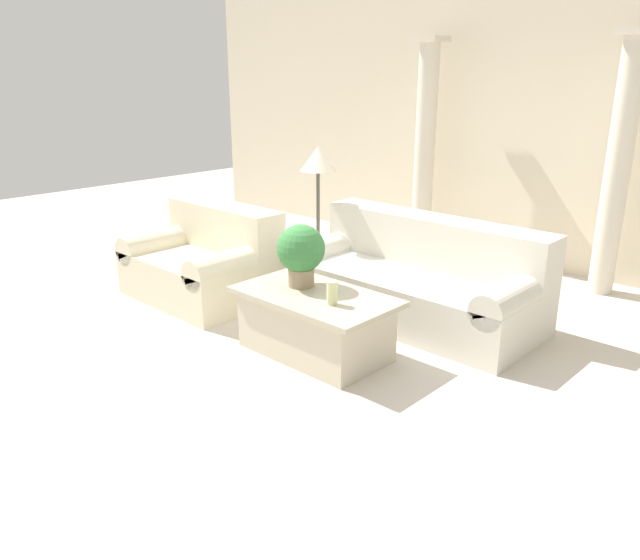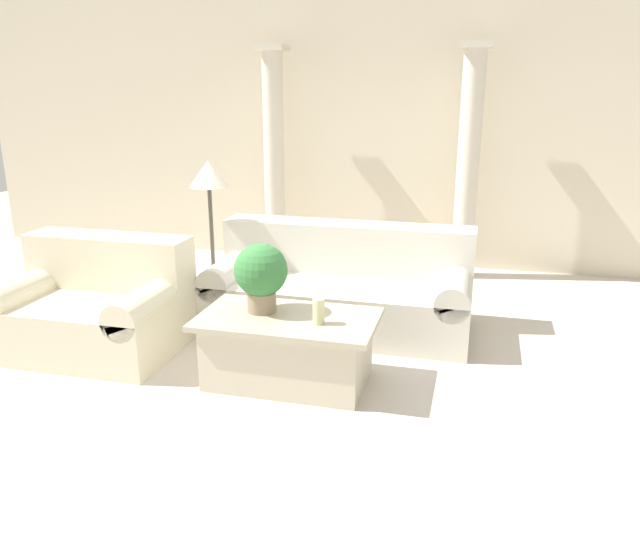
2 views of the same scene
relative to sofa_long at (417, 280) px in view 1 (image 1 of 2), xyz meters
name	(u,v)px [view 1 (image 1 of 2)]	position (x,y,z in m)	size (l,w,h in m)	color
ground_plane	(340,335)	(-0.21, -0.78, -0.34)	(16.00, 16.00, 0.00)	beige
wall_back	(523,119)	(-0.21, 2.19, 1.26)	(10.00, 0.06, 3.20)	beige
sofa_long	(417,280)	(0.00, 0.00, 0.00)	(2.23, 0.99, 0.87)	beige
loveseat	(206,261)	(-1.80, -0.95, 0.01)	(1.38, 0.99, 0.87)	beige
coffee_table	(315,323)	(-0.12, -1.18, -0.09)	(1.25, 0.72, 0.49)	beige
potted_plant	(301,251)	(-0.33, -1.12, 0.43)	(0.38, 0.38, 0.49)	#937F60
pillar_candle	(332,293)	(0.13, -1.25, 0.24)	(0.08, 0.08, 0.18)	beige
floor_lamp	(318,168)	(-1.19, -0.02, 0.87)	(0.35, 0.35, 1.41)	#4C473D
column_left	(425,147)	(-1.20, 1.80, 0.91)	(0.33, 0.33, 2.46)	beige
column_right	(618,165)	(0.97, 1.80, 0.91)	(0.33, 0.33, 2.46)	beige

